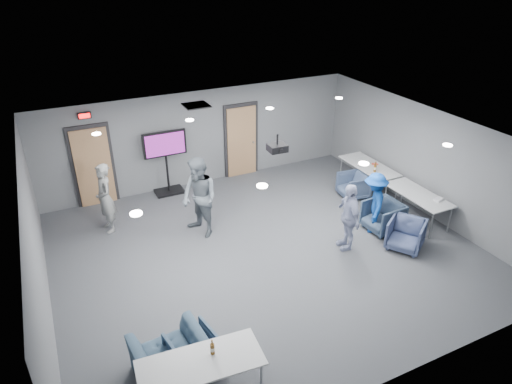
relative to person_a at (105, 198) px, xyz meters
name	(u,v)px	position (x,y,z in m)	size (l,w,h in m)	color
floor	(265,251)	(2.99, -2.47, -0.86)	(9.00, 9.00, 0.00)	#35373D
ceiling	(267,139)	(2.99, -2.47, 1.84)	(9.00, 9.00, 0.00)	silver
wall_back	(202,138)	(2.99, 1.53, 0.49)	(9.00, 0.02, 2.70)	slate
wall_front	(393,318)	(2.99, -6.47, 0.49)	(9.00, 0.02, 2.70)	slate
wall_left	(36,252)	(-1.51, -2.47, 0.49)	(0.02, 8.00, 2.70)	slate
wall_right	(426,161)	(7.49, -2.47, 0.49)	(0.02, 8.00, 2.70)	slate
door_left	(94,167)	(-0.01, 1.49, 0.21)	(1.06, 0.17, 2.24)	black
door_right	(241,141)	(4.19, 1.49, 0.21)	(1.06, 0.17, 2.24)	black
exit_sign	(84,116)	(-0.01, 1.46, 1.59)	(0.32, 0.08, 0.16)	black
hvac_diffuser	(196,105)	(2.49, 0.33, 1.83)	(0.60, 0.60, 0.03)	black
downlights	(267,139)	(2.99, -2.47, 1.83)	(6.18, 3.78, 0.02)	white
person_a	(105,198)	(0.00, 0.00, 0.00)	(0.63, 0.41, 1.71)	gray
person_b	(200,198)	(1.94, -1.15, 0.11)	(0.94, 0.73, 1.93)	slate
person_c	(348,217)	(4.72, -3.11, -0.06)	(0.93, 0.39, 1.59)	#9DA7CA
person_d	(374,203)	(5.69, -2.80, -0.11)	(0.97, 0.56, 1.50)	navy
chair_right_a	(353,186)	(6.34, -1.18, -0.52)	(0.72, 0.74, 0.67)	#394863
chair_right_b	(383,216)	(5.93, -2.89, -0.49)	(0.79, 0.81, 0.74)	#334459
chair_right_c	(406,235)	(5.89, -3.73, -0.51)	(0.75, 0.77, 0.70)	#3B4666
chair_front_a	(193,351)	(0.47, -4.87, -0.52)	(0.72, 0.74, 0.67)	#394D63
chair_front_b	(171,358)	(0.11, -4.87, -0.50)	(1.11, 0.97, 0.72)	#35495B
table_right_a	(369,167)	(6.99, -0.98, -0.17)	(0.78, 1.87, 0.73)	silver
table_right_b	(418,196)	(6.99, -2.88, -0.17)	(0.74, 1.77, 0.73)	silver
table_front_left	(201,364)	(0.41, -5.47, -0.17)	(1.87, 0.91, 0.73)	silver
bottle_front	(212,349)	(0.62, -5.40, -0.03)	(0.07, 0.07, 0.27)	#5F3B10
bottle_right	(375,168)	(6.85, -1.37, -0.02)	(0.08, 0.08, 0.29)	#5F3B10
snack_box	(375,164)	(7.16, -1.00, -0.11)	(0.16, 0.11, 0.04)	#C54531
wrapper	(439,199)	(7.19, -3.33, -0.10)	(0.22, 0.15, 0.05)	silver
tv_stand	(166,159)	(1.85, 1.28, 0.16)	(1.17, 0.56, 1.80)	black
projector	(277,148)	(3.30, -2.34, 1.55)	(0.39, 0.37, 0.36)	black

